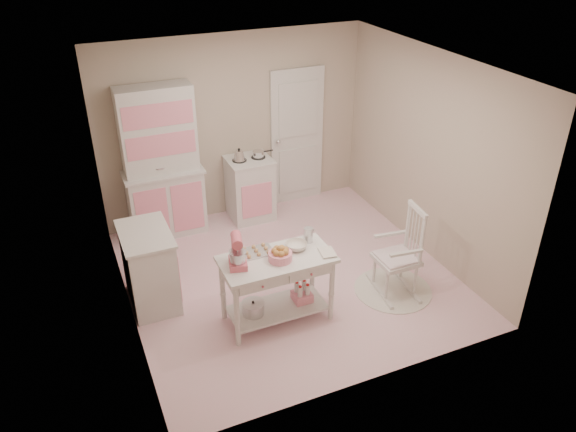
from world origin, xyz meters
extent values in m
plane|color=pink|center=(0.00, 0.00, 0.00)|extent=(3.80, 3.80, 0.00)
cube|color=white|center=(0.00, 0.00, 2.60)|extent=(3.80, 3.80, 0.04)
cube|color=#B9AE96|center=(0.00, 1.90, 1.30)|extent=(3.80, 0.04, 2.60)
cube|color=#B9AE96|center=(0.00, -1.90, 1.30)|extent=(3.80, 0.04, 2.60)
cube|color=#B9AE96|center=(-1.90, 0.00, 1.30)|extent=(0.04, 3.80, 2.60)
cube|color=#B9AE96|center=(1.90, 0.00, 1.30)|extent=(0.04, 3.80, 2.60)
cube|color=silver|center=(0.95, 1.87, 1.02)|extent=(0.82, 0.05, 2.04)
cube|color=silver|center=(-1.10, 1.66, 1.04)|extent=(1.06, 0.50, 2.08)
cube|color=silver|center=(0.10, 1.61, 0.46)|extent=(0.62, 0.57, 0.92)
cube|color=silver|center=(-1.63, 0.18, 0.46)|extent=(0.54, 0.84, 0.92)
cylinder|color=white|center=(1.03, -0.76, 0.01)|extent=(0.92, 0.92, 0.01)
cube|color=silver|center=(1.03, -0.76, 0.55)|extent=(0.56, 0.77, 1.10)
cube|color=silver|center=(-0.43, -0.69, 0.40)|extent=(1.20, 0.60, 0.80)
cube|color=#DE5D71|center=(-0.85, -0.67, 0.97)|extent=(0.26, 0.32, 0.34)
cube|color=silver|center=(-0.58, -0.51, 0.81)|extent=(0.34, 0.24, 0.02)
cylinder|color=pink|center=(-0.41, -0.74, 0.85)|extent=(0.25, 0.25, 0.09)
imported|color=silver|center=(-0.17, -0.61, 0.84)|extent=(0.23, 0.23, 0.07)
cylinder|color=silver|center=(0.01, -0.53, 0.89)|extent=(0.10, 0.10, 0.17)
imported|color=silver|center=(0.02, -0.81, 0.81)|extent=(0.19, 0.23, 0.02)
camera|label=1|loc=(-2.28, -5.23, 4.06)|focal=35.00mm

